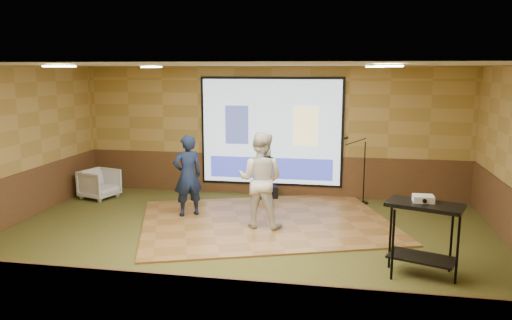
% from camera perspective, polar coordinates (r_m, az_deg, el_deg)
% --- Properties ---
extents(ground, '(9.00, 9.00, 0.00)m').
position_cam_1_polar(ground, '(8.58, -1.86, -9.62)').
color(ground, '#2F3D1B').
rests_on(ground, ground).
extents(room_shell, '(9.04, 7.04, 3.02)m').
position_cam_1_polar(room_shell, '(8.11, -1.95, 4.42)').
color(room_shell, '#AB8B47').
rests_on(room_shell, ground).
extents(wainscot_back, '(9.00, 0.04, 0.95)m').
position_cam_1_polar(wainscot_back, '(11.75, 1.73, -1.70)').
color(wainscot_back, '#4C2F19').
rests_on(wainscot_back, ground).
extents(wainscot_front, '(9.00, 0.04, 0.95)m').
position_cam_1_polar(wainscot_front, '(5.33, -10.23, -17.32)').
color(wainscot_front, '#4C2F19').
rests_on(wainscot_front, ground).
extents(wainscot_left, '(0.04, 7.00, 0.95)m').
position_cam_1_polar(wainscot_left, '(10.33, -27.05, -4.56)').
color(wainscot_left, '#4C2F19').
rests_on(wainscot_left, ground).
extents(projector_screen, '(3.32, 0.06, 2.52)m').
position_cam_1_polar(projector_screen, '(11.54, 1.72, 3.11)').
color(projector_screen, black).
rests_on(projector_screen, room_shell).
extents(downlight_nw, '(0.32, 0.32, 0.02)m').
position_cam_1_polar(downlight_nw, '(10.44, -11.87, 10.36)').
color(downlight_nw, '#FFE7BF').
rests_on(downlight_nw, room_shell).
extents(downlight_ne, '(0.32, 0.32, 0.02)m').
position_cam_1_polar(downlight_ne, '(9.69, 13.43, 10.31)').
color(downlight_ne, '#FFE7BF').
rests_on(downlight_ne, room_shell).
extents(downlight_sw, '(0.32, 0.32, 0.02)m').
position_cam_1_polar(downlight_sw, '(7.49, -21.55, 9.93)').
color(downlight_sw, '#FFE7BF').
rests_on(downlight_sw, room_shell).
extents(downlight_se, '(0.32, 0.32, 0.02)m').
position_cam_1_polar(downlight_se, '(6.39, 14.91, 10.34)').
color(downlight_se, '#FFE7BF').
rests_on(downlight_se, room_shell).
extents(dance_floor, '(5.62, 4.94, 0.03)m').
position_cam_1_polar(dance_floor, '(9.76, 1.12, -7.02)').
color(dance_floor, olive).
rests_on(dance_floor, ground).
extents(player_left, '(0.71, 0.67, 1.63)m').
position_cam_1_polar(player_left, '(10.00, -7.82, -1.77)').
color(player_left, '#131E3B').
rests_on(player_left, dance_floor).
extents(player_right, '(0.93, 0.77, 1.78)m').
position_cam_1_polar(player_right, '(9.19, 0.52, -2.27)').
color(player_right, silver).
rests_on(player_right, dance_floor).
extents(av_table, '(1.02, 0.54, 1.08)m').
position_cam_1_polar(av_table, '(7.50, 18.63, -6.93)').
color(av_table, black).
rests_on(av_table, ground).
extents(projector, '(0.28, 0.24, 0.09)m').
position_cam_1_polar(projector, '(7.48, 18.58, -4.20)').
color(projector, white).
rests_on(projector, av_table).
extents(mic_stand, '(0.58, 0.24, 1.49)m').
position_cam_1_polar(mic_stand, '(11.23, 11.93, -2.41)').
color(mic_stand, black).
rests_on(mic_stand, ground).
extents(banquet_chair, '(0.92, 0.91, 0.67)m').
position_cam_1_polar(banquet_chair, '(12.00, -17.45, -2.62)').
color(banquet_chair, gray).
rests_on(banquet_chair, ground).
extents(duffel_bag, '(0.54, 0.44, 0.29)m').
position_cam_1_polar(duffel_bag, '(11.42, 1.24, -3.75)').
color(duffel_bag, black).
rests_on(duffel_bag, ground).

